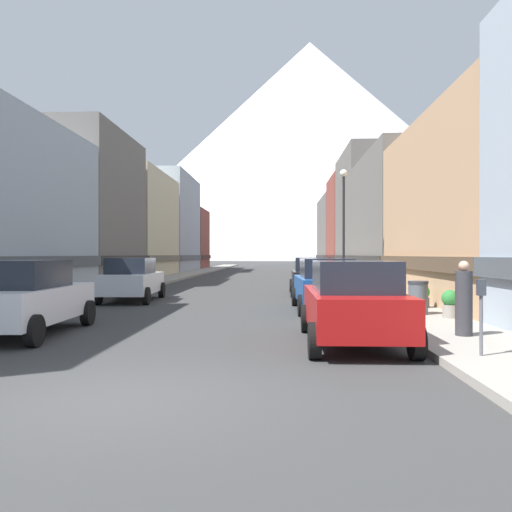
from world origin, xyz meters
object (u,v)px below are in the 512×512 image
(trash_bin_right, at_px, (418,297))
(car_left_0, at_px, (25,297))
(streetlamp_right, at_px, (344,211))
(car_left_1, at_px, (132,279))
(potted_plant_0, at_px, (422,296))
(car_right_2, at_px, (312,276))
(potted_plant_1, at_px, (21,292))
(parking_meter_near, at_px, (481,306))
(car_right_0, at_px, (353,302))
(pedestrian_0, at_px, (464,301))
(potted_plant_2, at_px, (450,303))
(car_right_1, at_px, (325,284))

(trash_bin_right, bearing_deg, car_left_0, -161.04)
(car_left_0, distance_m, streetlamp_right, 16.20)
(car_left_1, distance_m, potted_plant_0, 11.37)
(car_right_2, bearing_deg, potted_plant_1, -149.09)
(potted_plant_0, distance_m, potted_plant_1, 14.02)
(parking_meter_near, relative_size, streetlamp_right, 0.23)
(parking_meter_near, xyz_separation_m, streetlamp_right, (-0.40, 15.85, 2.97))
(car_right_0, bearing_deg, pedestrian_0, 8.89)
(pedestrian_0, distance_m, streetlamp_right, 13.96)
(potted_plant_0, distance_m, potted_plant_2, 2.79)
(potted_plant_0, bearing_deg, pedestrian_0, -97.14)
(potted_plant_0, bearing_deg, streetlamp_right, 102.25)
(car_right_0, height_order, potted_plant_1, car_right_0)
(parking_meter_near, height_order, streetlamp_right, streetlamp_right)
(car_right_0, relative_size, car_right_1, 0.99)
(car_left_0, distance_m, potted_plant_1, 6.93)
(car_left_0, xyz_separation_m, potted_plant_2, (10.80, 2.62, -0.34))
(car_right_0, distance_m, parking_meter_near, 2.71)
(trash_bin_right, bearing_deg, potted_plant_1, 168.79)
(potted_plant_0, bearing_deg, car_right_0, -116.67)
(car_left_0, height_order, car_left_1, same)
(potted_plant_2, bearing_deg, trash_bin_right, 126.85)
(car_right_1, relative_size, potted_plant_1, 5.64)
(car_left_0, relative_size, potted_plant_1, 5.64)
(potted_plant_0, xyz_separation_m, streetlamp_right, (-1.65, 7.60, 3.46))
(car_left_1, relative_size, car_right_0, 1.02)
(car_right_0, relative_size, streetlamp_right, 0.75)
(car_right_2, relative_size, parking_meter_near, 3.32)
(car_left_1, distance_m, car_right_1, 8.30)
(car_right_1, distance_m, trash_bin_right, 3.34)
(trash_bin_right, relative_size, potted_plant_2, 1.26)
(parking_meter_near, distance_m, potted_plant_1, 15.60)
(trash_bin_right, height_order, potted_plant_1, trash_bin_right)
(car_right_0, height_order, streetlamp_right, streetlamp_right)
(car_left_1, height_order, potted_plant_2, car_left_1)
(car_left_1, height_order, trash_bin_right, car_left_1)
(car_right_2, relative_size, potted_plant_2, 5.66)
(car_right_2, distance_m, trash_bin_right, 9.47)
(parking_meter_near, xyz_separation_m, pedestrian_0, (0.50, 2.26, -0.11))
(car_left_1, distance_m, trash_bin_right, 11.53)
(car_right_1, bearing_deg, car_right_0, -90.02)
(trash_bin_right, bearing_deg, car_right_2, 105.64)
(parking_meter_near, relative_size, trash_bin_right, 1.36)
(potted_plant_2, height_order, pedestrian_0, pedestrian_0)
(trash_bin_right, bearing_deg, potted_plant_0, 71.36)
(car_left_1, xyz_separation_m, potted_plant_0, (10.80, -3.55, -0.37))
(car_right_0, relative_size, trash_bin_right, 4.50)
(potted_plant_1, height_order, streetlamp_right, streetlamp_right)
(car_right_2, bearing_deg, parking_meter_near, -82.80)
(potted_plant_1, relative_size, potted_plant_2, 1.01)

